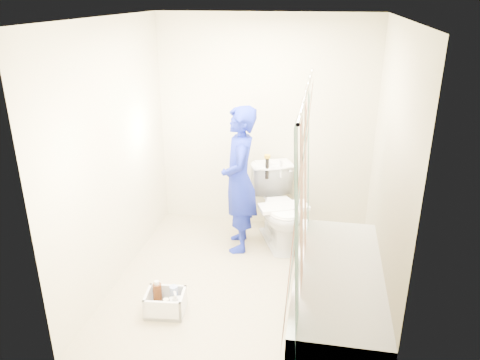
% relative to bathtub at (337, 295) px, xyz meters
% --- Properties ---
extents(floor, '(2.60, 2.60, 0.00)m').
position_rel_bathtub_xyz_m(floor, '(-0.85, 0.43, -0.27)').
color(floor, gray).
rests_on(floor, ground).
extents(ceiling, '(2.40, 2.60, 0.02)m').
position_rel_bathtub_xyz_m(ceiling, '(-0.85, 0.43, 2.13)').
color(ceiling, white).
rests_on(ceiling, wall_back).
extents(wall_back, '(2.40, 0.02, 2.40)m').
position_rel_bathtub_xyz_m(wall_back, '(-0.85, 1.73, 0.93)').
color(wall_back, '#BFB793').
rests_on(wall_back, ground).
extents(wall_front, '(2.40, 0.02, 2.40)m').
position_rel_bathtub_xyz_m(wall_front, '(-0.85, -0.88, 0.93)').
color(wall_front, '#BFB793').
rests_on(wall_front, ground).
extents(wall_left, '(0.02, 2.60, 2.40)m').
position_rel_bathtub_xyz_m(wall_left, '(-2.05, 0.43, 0.93)').
color(wall_left, '#BFB793').
rests_on(wall_left, ground).
extents(wall_right, '(0.02, 2.60, 2.40)m').
position_rel_bathtub_xyz_m(wall_right, '(0.35, 0.43, 0.93)').
color(wall_right, '#BFB793').
rests_on(wall_right, ground).
extents(bathtub, '(0.70, 1.75, 0.50)m').
position_rel_bathtub_xyz_m(bathtub, '(0.00, 0.00, 0.00)').
color(bathtub, silver).
rests_on(bathtub, ground).
extents(curtain_rod, '(0.02, 1.90, 0.02)m').
position_rel_bathtub_xyz_m(curtain_rod, '(-0.33, 0.00, 1.68)').
color(curtain_rod, silver).
rests_on(curtain_rod, wall_back).
extents(shower_curtain, '(0.06, 1.75, 1.80)m').
position_rel_bathtub_xyz_m(shower_curtain, '(-0.33, 0.00, 0.75)').
color(shower_curtain, white).
rests_on(shower_curtain, curtain_rod).
extents(toilet, '(0.75, 0.94, 0.84)m').
position_rel_bathtub_xyz_m(toilet, '(-0.61, 1.27, 0.15)').
color(toilet, white).
rests_on(toilet, ground).
extents(tank_lid, '(0.56, 0.41, 0.04)m').
position_rel_bathtub_xyz_m(tank_lid, '(-0.55, 1.14, 0.22)').
color(tank_lid, white).
rests_on(tank_lid, toilet).
extents(tank_internals, '(0.19, 0.11, 0.27)m').
position_rel_bathtub_xyz_m(tank_internals, '(-0.74, 1.45, 0.56)').
color(tank_internals, black).
rests_on(tank_internals, toilet).
extents(plumber, '(0.48, 0.63, 1.55)m').
position_rel_bathtub_xyz_m(plumber, '(-1.02, 1.10, 0.51)').
color(plumber, '#0F1399').
rests_on(plumber, ground).
extents(cleaning_caddy, '(0.35, 0.30, 0.25)m').
position_rel_bathtub_xyz_m(cleaning_caddy, '(-1.43, -0.14, -0.18)').
color(cleaning_caddy, silver).
rests_on(cleaning_caddy, ground).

